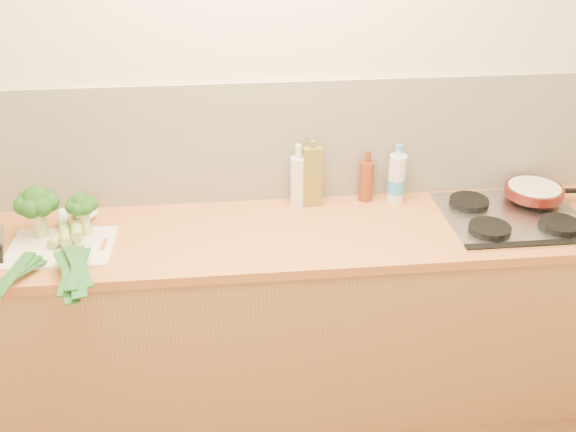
# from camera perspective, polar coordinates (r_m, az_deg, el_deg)

# --- Properties ---
(room_shell) EXTENTS (3.50, 3.50, 3.50)m
(room_shell) POSITION_cam_1_polar(r_m,az_deg,el_deg) (2.79, -1.79, 6.50)
(room_shell) COLOR beige
(room_shell) RESTS_ON ground
(counter) EXTENTS (3.20, 0.62, 0.90)m
(counter) POSITION_cam_1_polar(r_m,az_deg,el_deg) (2.90, -1.13, -9.02)
(counter) COLOR #AC7348
(counter) RESTS_ON ground
(gas_hob) EXTENTS (0.58, 0.50, 0.04)m
(gas_hob) POSITION_cam_1_polar(r_m,az_deg,el_deg) (2.89, 19.38, 0.03)
(gas_hob) COLOR silver
(gas_hob) RESTS_ON counter
(chopping_board) EXTENTS (0.41, 0.31, 0.01)m
(chopping_board) POSITION_cam_1_polar(r_m,az_deg,el_deg) (2.67, -19.51, -2.66)
(chopping_board) COLOR beige
(chopping_board) RESTS_ON counter
(broccoli_left) EXTENTS (0.17, 0.17, 0.22)m
(broccoli_left) POSITION_cam_1_polar(r_m,az_deg,el_deg) (2.70, -21.45, 1.08)
(broccoli_left) COLOR #AFBE6F
(broccoli_left) RESTS_ON chopping_board
(broccoli_right) EXTENTS (0.13, 0.13, 0.18)m
(broccoli_right) POSITION_cam_1_polar(r_m,az_deg,el_deg) (2.67, -17.87, 0.84)
(broccoli_right) COLOR #AFBE6F
(broccoli_right) RESTS_ON chopping_board
(leek_front) EXTENTS (0.34, 0.68, 0.04)m
(leek_front) POSITION_cam_1_polar(r_m,az_deg,el_deg) (2.65, -20.11, -2.26)
(leek_front) COLOR white
(leek_front) RESTS_ON chopping_board
(leek_mid) EXTENTS (0.22, 0.67, 0.04)m
(leek_mid) POSITION_cam_1_polar(r_m,az_deg,el_deg) (2.60, -19.13, -2.29)
(leek_mid) COLOR white
(leek_mid) RESTS_ON chopping_board
(leek_back) EXTENTS (0.19, 0.68, 0.04)m
(leek_back) POSITION_cam_1_polar(r_m,az_deg,el_deg) (2.59, -18.26, -1.78)
(leek_back) COLOR white
(leek_back) RESTS_ON chopping_board
(chefs_knife) EXTENTS (0.13, 0.33, 0.02)m
(chefs_knife) POSITION_cam_1_polar(r_m,az_deg,el_deg) (2.73, -24.25, -2.80)
(chefs_knife) COLOR silver
(chefs_knife) RESTS_ON counter
(skillet) EXTENTS (0.37, 0.25, 0.04)m
(skillet) POSITION_cam_1_polar(r_m,az_deg,el_deg) (3.04, 21.07, 2.11)
(skillet) COLOR #50130D
(skillet) RESTS_ON gas_hob
(oil_tin) EXTENTS (0.08, 0.05, 0.30)m
(oil_tin) POSITION_cam_1_polar(r_m,az_deg,el_deg) (2.79, 2.17, 3.56)
(oil_tin) COLOR olive
(oil_tin) RESTS_ON counter
(glass_bottle) EXTENTS (0.07, 0.07, 0.28)m
(glass_bottle) POSITION_cam_1_polar(r_m,az_deg,el_deg) (2.80, 0.91, 3.20)
(glass_bottle) COLOR silver
(glass_bottle) RESTS_ON counter
(amber_bottle) EXTENTS (0.06, 0.06, 0.24)m
(amber_bottle) POSITION_cam_1_polar(r_m,az_deg,el_deg) (2.87, 6.97, 3.21)
(amber_bottle) COLOR maroon
(amber_bottle) RESTS_ON counter
(water_bottle) EXTENTS (0.08, 0.08, 0.25)m
(water_bottle) POSITION_cam_1_polar(r_m,az_deg,el_deg) (2.87, 9.61, 3.19)
(water_bottle) COLOR silver
(water_bottle) RESTS_ON counter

